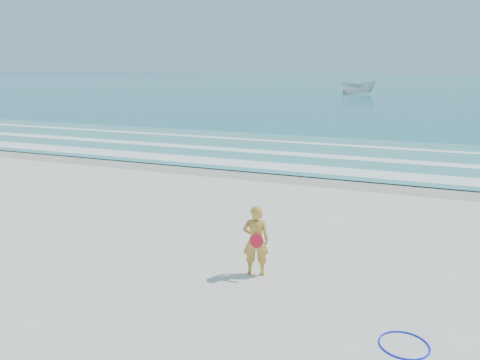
% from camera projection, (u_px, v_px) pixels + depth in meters
% --- Properties ---
extents(ground, '(400.00, 400.00, 0.00)m').
position_uv_depth(ground, '(154.00, 267.00, 9.82)').
color(ground, silver).
rests_on(ground, ground).
extents(wet_sand, '(400.00, 2.40, 0.00)m').
position_uv_depth(wet_sand, '(278.00, 175.00, 17.96)').
color(wet_sand, '#B2A893').
rests_on(wet_sand, ground).
extents(ocean, '(400.00, 190.00, 0.04)m').
position_uv_depth(ocean, '(402.00, 83.00, 104.78)').
color(ocean, '#19727F').
rests_on(ocean, ground).
extents(shallow, '(400.00, 10.00, 0.01)m').
position_uv_depth(shallow, '(308.00, 152.00, 22.47)').
color(shallow, '#59B7AD').
rests_on(shallow, ocean).
extents(foam_near, '(400.00, 1.40, 0.01)m').
position_uv_depth(foam_near, '(287.00, 167.00, 19.13)').
color(foam_near, white).
rests_on(foam_near, shallow).
extents(foam_mid, '(400.00, 0.90, 0.01)m').
position_uv_depth(foam_mid, '(304.00, 155.00, 21.75)').
color(foam_mid, white).
rests_on(foam_mid, shallow).
extents(foam_far, '(400.00, 0.60, 0.01)m').
position_uv_depth(foam_far, '(319.00, 144.00, 24.73)').
color(foam_far, white).
rests_on(foam_far, shallow).
extents(hoop, '(0.82, 0.82, 0.03)m').
position_uv_depth(hoop, '(404.00, 345.00, 7.08)').
color(hoop, '#0E1CFF').
rests_on(hoop, ground).
extents(boat, '(4.99, 2.77, 1.82)m').
position_uv_depth(boat, '(358.00, 88.00, 65.42)').
color(boat, silver).
rests_on(boat, ocean).
extents(woman, '(0.61, 0.48, 1.46)m').
position_uv_depth(woman, '(256.00, 240.00, 9.33)').
color(woman, gold).
rests_on(woman, ground).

